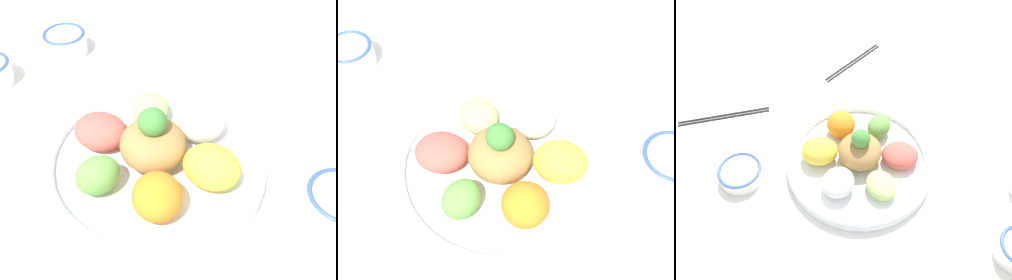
# 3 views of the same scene
# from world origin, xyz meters

# --- Properties ---
(ground_plane) EXTENTS (2.40, 2.40, 0.00)m
(ground_plane) POSITION_xyz_m (0.00, 0.00, 0.00)
(ground_plane) COLOR white
(salad_platter) EXTENTS (0.33, 0.33, 0.12)m
(salad_platter) POSITION_xyz_m (0.01, 0.01, 0.03)
(salad_platter) COLOR white
(salad_platter) RESTS_ON ground_plane
(rice_bowl_blue) EXTENTS (0.08, 0.08, 0.04)m
(rice_bowl_blue) POSITION_xyz_m (-0.26, -0.23, 0.02)
(rice_bowl_blue) COLOR white
(rice_bowl_blue) RESTS_ON ground_plane
(serving_spoon_main) EXTENTS (0.13, 0.04, 0.01)m
(serving_spoon_main) POSITION_xyz_m (-0.41, 0.14, 0.00)
(serving_spoon_main) COLOR silver
(serving_spoon_main) RESTS_ON ground_plane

